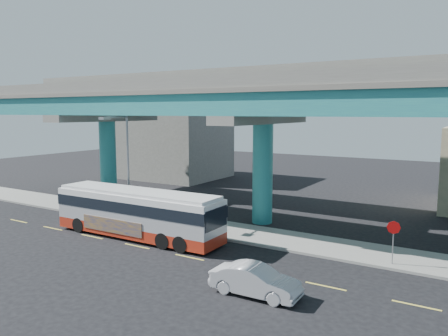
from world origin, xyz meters
The scene contains 10 objects.
ground centered at (0.00, 0.00, 0.00)m, with size 120.00×120.00×0.00m, color black.
sidewalk centered at (0.00, 5.50, 0.07)m, with size 70.00×4.00×0.15m, color gray.
lane_markings centered at (0.00, -0.30, 0.01)m, with size 58.00×0.12×0.01m.
viaduct centered at (0.00, 9.11, 9.14)m, with size 52.00×12.40×11.70m.
building_concrete centered at (-20.00, 24.00, 4.50)m, with size 12.00×10.00×9.00m, color gray.
transit_bus centered at (-5.31, 1.23, 1.73)m, with size 12.37×2.79×3.16m.
sedan centered at (5.59, -2.95, 0.69)m, with size 4.20×1.54×1.38m, color #B2B2B7.
parked_car centered at (-15.85, 5.60, 0.76)m, with size 3.71×1.75×1.23m, color #2A2A2F.
street_lamp centered at (-8.69, 3.43, 5.29)m, with size 0.50×2.57×7.93m.
stop_sign centered at (10.17, 4.18, 1.83)m, with size 0.70×0.16×2.36m.
Camera 1 is at (14.22, -19.81, 8.26)m, focal length 35.00 mm.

